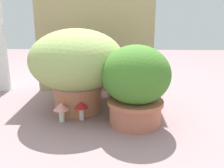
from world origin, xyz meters
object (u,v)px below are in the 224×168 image
cat (126,86)px  mushroom_ornament_red (81,107)px  mushroom_ornament_pink (61,108)px  grass_planter (77,64)px  leafy_planter (136,83)px

cat → mushroom_ornament_red: 0.41m
cat → mushroom_ornament_pink: bearing=-138.5°
cat → grass_planter: bearing=-153.7°
mushroom_ornament_red → cat: bearing=48.9°
grass_planter → cat: size_ratio=1.69×
grass_planter → mushroom_ornament_red: size_ratio=5.26×
leafy_planter → grass_planter: bearing=151.7°
mushroom_ornament_pink → cat: bearing=41.5°
cat → mushroom_ornament_pink: cat is taller
grass_planter → mushroom_ornament_pink: bearing=-110.3°
cat → leafy_planter: bearing=-82.6°
cat → mushroom_ornament_pink: 0.50m
leafy_planter → mushroom_ornament_pink: leafy_planter is taller
mushroom_ornament_pink → mushroom_ornament_red: 0.11m
grass_planter → leafy_planter: (0.35, -0.19, -0.07)m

